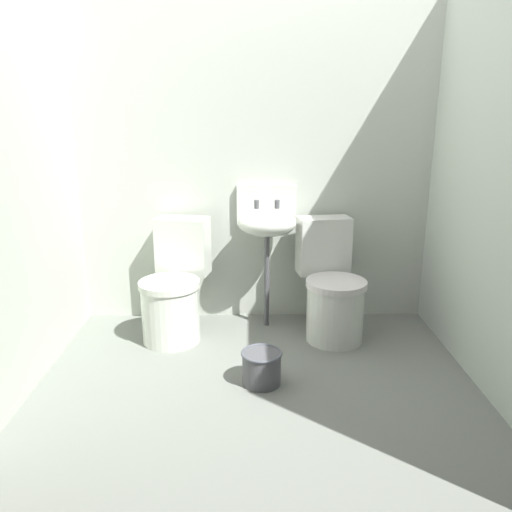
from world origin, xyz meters
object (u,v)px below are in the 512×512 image
toilet_left (174,291)px  bucket (262,367)px  toilet_right (332,290)px  sink (267,222)px

toilet_left → bucket: 0.90m
toilet_right → bucket: size_ratio=3.33×
toilet_left → sink: size_ratio=0.79×
toilet_left → bucket: toilet_left is taller
sink → bucket: (-0.05, -0.84, -0.65)m
toilet_right → sink: sink is taller
toilet_right → sink: 0.64m
toilet_left → sink: 0.79m
toilet_left → bucket: bearing=142.7°
bucket → toilet_left: bearing=131.3°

